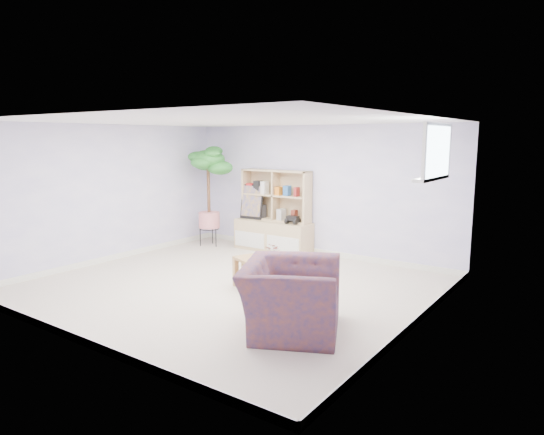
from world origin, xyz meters
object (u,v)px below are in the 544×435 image
Objects in this scene: storage_unit at (273,211)px; floor_tree at (209,197)px; armchair at (291,292)px; coffee_table at (269,277)px.

storage_unit is 1.39m from floor_tree.
floor_tree is 1.66× the size of armchair.
floor_tree is at bearing 169.54° from coffee_table.
armchair is (2.44, -3.12, -0.33)m from storage_unit.
coffee_table is at bearing -32.59° from floor_tree.
coffee_table is 0.55× the size of floor_tree.
floor_tree reaches higher than armchair.
coffee_table is 1.43m from armchair.
armchair is (3.76, -2.75, -0.56)m from floor_tree.
floor_tree is at bearing -164.42° from storage_unit.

